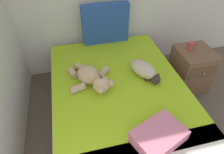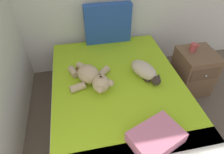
{
  "view_description": "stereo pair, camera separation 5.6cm",
  "coord_description": "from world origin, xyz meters",
  "px_view_note": "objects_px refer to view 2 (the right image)",
  "views": [
    {
      "loc": [
        0.66,
        1.25,
        1.93
      ],
      "look_at": [
        1.01,
        2.7,
        0.61
      ],
      "focal_mm": 31.34,
      "sensor_mm": 36.0,
      "label": 1
    },
    {
      "loc": [
        0.71,
        1.24,
        1.93
      ],
      "look_at": [
        1.01,
        2.7,
        0.61
      ],
      "focal_mm": 31.34,
      "sensor_mm": 36.0,
      "label": 2
    }
  ],
  "objects_px": {
    "cat": "(145,71)",
    "teddy_bear": "(92,77)",
    "bed": "(118,102)",
    "nightstand": "(193,71)",
    "mug": "(194,47)",
    "cell_phone": "(82,70)",
    "patterned_cushion": "(108,24)",
    "throw_pillow": "(156,137)"
  },
  "relations": [
    {
      "from": "cat",
      "to": "teddy_bear",
      "type": "height_order",
      "value": "teddy_bear"
    },
    {
      "from": "bed",
      "to": "teddy_bear",
      "type": "bearing_deg",
      "value": 161.01
    },
    {
      "from": "nightstand",
      "to": "mug",
      "type": "distance_m",
      "value": 0.35
    },
    {
      "from": "bed",
      "to": "cell_phone",
      "type": "bearing_deg",
      "value": 138.41
    },
    {
      "from": "cat",
      "to": "nightstand",
      "type": "relative_size",
      "value": 0.77
    },
    {
      "from": "bed",
      "to": "nightstand",
      "type": "height_order",
      "value": "nightstand"
    },
    {
      "from": "bed",
      "to": "mug",
      "type": "bearing_deg",
      "value": 19.25
    },
    {
      "from": "bed",
      "to": "patterned_cushion",
      "type": "xyz_separation_m",
      "value": [
        0.05,
        0.89,
        0.52
      ]
    },
    {
      "from": "cat",
      "to": "mug",
      "type": "relative_size",
      "value": 3.69
    },
    {
      "from": "bed",
      "to": "throw_pillow",
      "type": "distance_m",
      "value": 0.76
    },
    {
      "from": "throw_pillow",
      "to": "nightstand",
      "type": "height_order",
      "value": "throw_pillow"
    },
    {
      "from": "cell_phone",
      "to": "mug",
      "type": "distance_m",
      "value": 1.38
    },
    {
      "from": "teddy_bear",
      "to": "cell_phone",
      "type": "xyz_separation_m",
      "value": [
        -0.09,
        0.23,
        -0.08
      ]
    },
    {
      "from": "teddy_bear",
      "to": "cell_phone",
      "type": "distance_m",
      "value": 0.25
    },
    {
      "from": "bed",
      "to": "patterned_cushion",
      "type": "height_order",
      "value": "patterned_cushion"
    },
    {
      "from": "cat",
      "to": "cell_phone",
      "type": "relative_size",
      "value": 2.79
    },
    {
      "from": "patterned_cushion",
      "to": "teddy_bear",
      "type": "distance_m",
      "value": 0.88
    },
    {
      "from": "cat",
      "to": "throw_pillow",
      "type": "bearing_deg",
      "value": -102.43
    },
    {
      "from": "mug",
      "to": "cell_phone",
      "type": "bearing_deg",
      "value": -178.52
    },
    {
      "from": "patterned_cushion",
      "to": "mug",
      "type": "height_order",
      "value": "patterned_cushion"
    },
    {
      "from": "bed",
      "to": "mug",
      "type": "relative_size",
      "value": 16.07
    },
    {
      "from": "teddy_bear",
      "to": "mug",
      "type": "height_order",
      "value": "teddy_bear"
    },
    {
      "from": "cell_phone",
      "to": "mug",
      "type": "height_order",
      "value": "mug"
    },
    {
      "from": "patterned_cushion",
      "to": "mug",
      "type": "xyz_separation_m",
      "value": [
        0.96,
        -0.53,
        -0.14
      ]
    },
    {
      "from": "bed",
      "to": "cell_phone",
      "type": "distance_m",
      "value": 0.55
    },
    {
      "from": "nightstand",
      "to": "teddy_bear",
      "type": "bearing_deg",
      "value": -171.79
    },
    {
      "from": "cat",
      "to": "nightstand",
      "type": "xyz_separation_m",
      "value": [
        0.76,
        0.19,
        -0.29
      ]
    },
    {
      "from": "patterned_cushion",
      "to": "cat",
      "type": "distance_m",
      "value": 0.85
    },
    {
      "from": "mug",
      "to": "bed",
      "type": "bearing_deg",
      "value": -160.75
    },
    {
      "from": "patterned_cushion",
      "to": "mug",
      "type": "distance_m",
      "value": 1.11
    },
    {
      "from": "cat",
      "to": "nightstand",
      "type": "bearing_deg",
      "value": 14.08
    },
    {
      "from": "cell_phone",
      "to": "cat",
      "type": "bearing_deg",
      "value": -18.57
    },
    {
      "from": "cat",
      "to": "teddy_bear",
      "type": "xyz_separation_m",
      "value": [
        -0.58,
        -0.0,
        0.01
      ]
    },
    {
      "from": "patterned_cushion",
      "to": "throw_pillow",
      "type": "height_order",
      "value": "patterned_cushion"
    },
    {
      "from": "bed",
      "to": "cell_phone",
      "type": "height_order",
      "value": "cell_phone"
    },
    {
      "from": "bed",
      "to": "mug",
      "type": "distance_m",
      "value": 1.13
    },
    {
      "from": "patterned_cushion",
      "to": "cat",
      "type": "xyz_separation_m",
      "value": [
        0.26,
        -0.79,
        -0.19
      ]
    },
    {
      "from": "patterned_cushion",
      "to": "cell_phone",
      "type": "bearing_deg",
      "value": -125.7
    },
    {
      "from": "cell_phone",
      "to": "teddy_bear",
      "type": "bearing_deg",
      "value": -68.19
    },
    {
      "from": "cell_phone",
      "to": "mug",
      "type": "bearing_deg",
      "value": 1.48
    },
    {
      "from": "cat",
      "to": "patterned_cushion",
      "type": "bearing_deg",
      "value": 107.94
    },
    {
      "from": "cell_phone",
      "to": "throw_pillow",
      "type": "distance_m",
      "value": 1.12
    }
  ]
}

